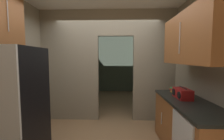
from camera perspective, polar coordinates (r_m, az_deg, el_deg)
kitchen_partition at (r=3.70m, az=-2.48°, el=2.80°), size 3.35×0.12×2.76m
adjoining_room_shell at (r=5.89m, az=-0.31°, el=2.71°), size 3.35×3.34×2.76m
refrigerator at (r=2.57m, az=-34.11°, el=-12.27°), size 0.71×0.79×1.73m
lower_cabinet_run at (r=2.77m, az=27.43°, el=-19.81°), size 0.63×1.65×0.91m
upper_cabinet_counterside at (r=2.55m, az=28.65°, el=10.83°), size 0.36×1.48×0.78m
boombox at (r=2.73m, az=25.70°, el=-8.23°), size 0.21×0.37×0.19m
book_stack at (r=3.04m, az=23.10°, el=-7.28°), size 0.14×0.17×0.11m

